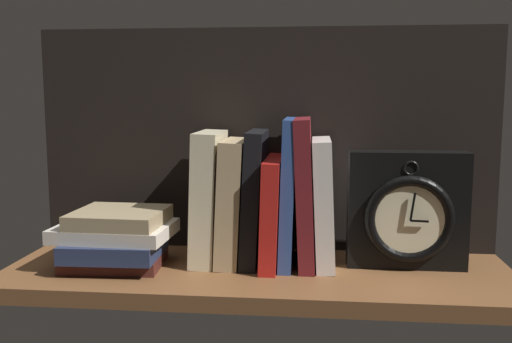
# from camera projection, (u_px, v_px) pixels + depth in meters

# --- Properties ---
(ground_plane) EXTENTS (0.81, 0.27, 0.03)m
(ground_plane) POSITION_uv_depth(u_px,v_px,m) (258.00, 276.00, 0.91)
(ground_plane) COLOR brown
(back_panel) EXTENTS (0.81, 0.01, 0.39)m
(back_panel) POSITION_uv_depth(u_px,v_px,m) (265.00, 140.00, 1.00)
(back_panel) COLOR black
(back_panel) RESTS_ON ground_plane
(book_cream_twain) EXTENTS (0.05, 0.13, 0.22)m
(book_cream_twain) POSITION_uv_depth(u_px,v_px,m) (209.00, 197.00, 0.94)
(book_cream_twain) COLOR beige
(book_cream_twain) RESTS_ON ground_plane
(book_tan_shortstories) EXTENTS (0.05, 0.13, 0.20)m
(book_tan_shortstories) POSITION_uv_depth(u_px,v_px,m) (233.00, 201.00, 0.93)
(book_tan_shortstories) COLOR tan
(book_tan_shortstories) RESTS_ON ground_plane
(book_black_skeptic) EXTENTS (0.04, 0.13, 0.22)m
(book_black_skeptic) POSITION_uv_depth(u_px,v_px,m) (254.00, 197.00, 0.93)
(book_black_skeptic) COLOR black
(book_black_skeptic) RESTS_ON ground_plane
(book_red_requiem) EXTENTS (0.03, 0.17, 0.17)m
(book_red_requiem) POSITION_uv_depth(u_px,v_px,m) (272.00, 211.00, 0.93)
(book_red_requiem) COLOR red
(book_red_requiem) RESTS_ON ground_plane
(book_blue_modern) EXTENTS (0.03, 0.14, 0.24)m
(book_blue_modern) POSITION_uv_depth(u_px,v_px,m) (289.00, 192.00, 0.92)
(book_blue_modern) COLOR #2D4C8E
(book_blue_modern) RESTS_ON ground_plane
(book_maroon_dawkins) EXTENTS (0.04, 0.14, 0.24)m
(book_maroon_dawkins) POSITION_uv_depth(u_px,v_px,m) (305.00, 192.00, 0.92)
(book_maroon_dawkins) COLOR maroon
(book_maroon_dawkins) RESTS_ON ground_plane
(book_white_catcher) EXTENTS (0.04, 0.14, 0.21)m
(book_white_catcher) POSITION_uv_depth(u_px,v_px,m) (323.00, 202.00, 0.92)
(book_white_catcher) COLOR silver
(book_white_catcher) RESTS_ON ground_plane
(framed_clock) EXTENTS (0.19, 0.06, 0.19)m
(framed_clock) POSITION_uv_depth(u_px,v_px,m) (407.00, 211.00, 0.90)
(framed_clock) COLOR black
(framed_clock) RESTS_ON ground_plane
(book_stack_side) EXTENTS (0.18, 0.14, 0.09)m
(book_stack_side) POSITION_uv_depth(u_px,v_px,m) (116.00, 238.00, 0.91)
(book_stack_side) COLOR #471E19
(book_stack_side) RESTS_ON ground_plane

